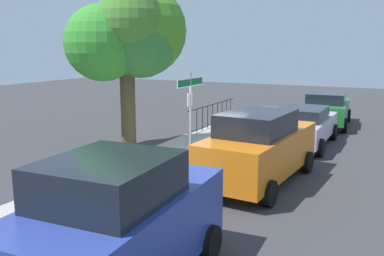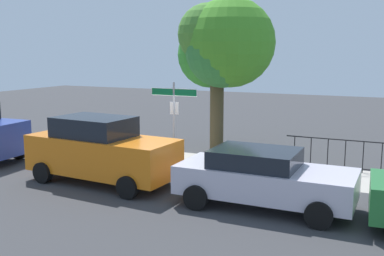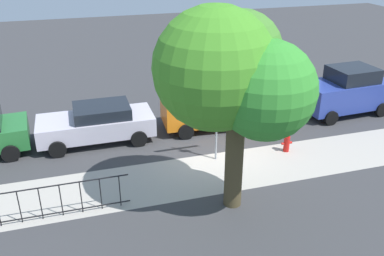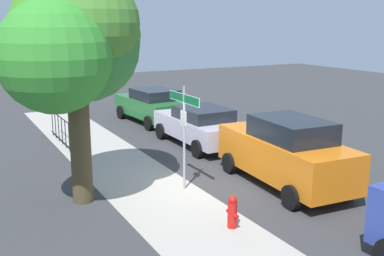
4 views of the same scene
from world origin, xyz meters
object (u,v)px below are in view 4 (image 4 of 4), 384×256
Objects in this scene: car_orange at (286,152)px; car_green at (153,105)px; street_sign at (184,117)px; car_silver at (200,125)px; fire_hydrant at (232,212)px; shade_tree at (76,41)px.

car_orange is 9.78m from car_green.
street_sign is at bearing 71.37° from car_orange.
car_orange reaches higher than car_silver.
fire_hydrant is (-11.43, 3.03, -0.44)m from car_green.
shade_tree is 1.33× the size of car_green.
street_sign is 5.01m from car_silver.
car_green is (9.77, -0.14, -0.18)m from car_orange.
shade_tree is 1.34× the size of car_silver.
shade_tree is (0.66, 2.68, 2.07)m from street_sign.
car_green is (8.01, -5.51, -3.32)m from shade_tree.
car_silver is 1.00× the size of car_green.
shade_tree is at bearing 76.28° from street_sign.
fire_hydrant is (-1.66, 2.89, -0.62)m from car_orange.
street_sign is at bearing 157.84° from car_green.
fire_hydrant is at bearing 175.90° from street_sign.
car_silver is at bearing 3.04° from car_orange.
fire_hydrant is (-2.77, 0.20, -1.70)m from street_sign.
shade_tree reaches higher than car_green.
car_silver is 4.69m from car_green.
street_sign is at bearing -103.72° from shade_tree.
car_green reaches higher than car_silver.
shade_tree is 7.21m from car_silver.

